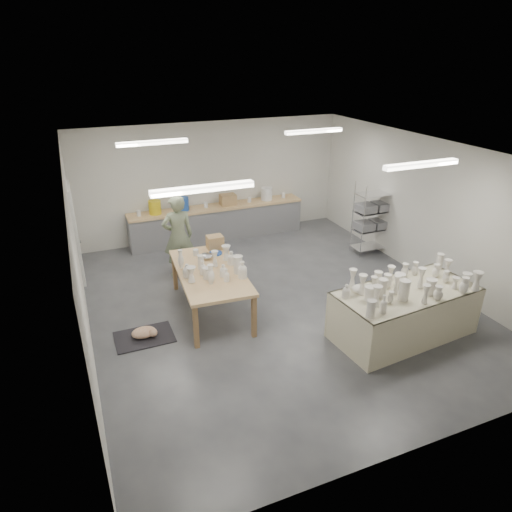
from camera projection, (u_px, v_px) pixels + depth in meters
name	position (u px, v px, depth m)	size (l,w,h in m)	color
room	(270.00, 203.00, 8.28)	(8.00, 8.02, 3.00)	#424449
back_counter	(217.00, 221.00, 11.99)	(4.60, 0.60, 1.24)	tan
wire_shelf	(373.00, 217.00, 11.00)	(0.88, 0.48, 1.80)	silver
drying_table	(404.00, 311.00, 7.90)	(2.58, 1.39, 1.24)	olive
work_table	(212.00, 268.00, 8.52)	(1.31, 2.39, 1.24)	tan
rug	(144.00, 337.00, 7.99)	(1.00, 0.70, 0.02)	black
cat	(145.00, 332.00, 7.94)	(0.47, 0.37, 0.18)	white
potter	(178.00, 236.00, 9.84)	(0.68, 0.44, 1.85)	gray
red_stool	(177.00, 259.00, 10.34)	(0.37, 0.37, 0.30)	red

